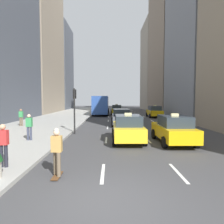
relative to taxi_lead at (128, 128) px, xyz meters
name	(u,v)px	position (x,y,z in m)	size (l,w,h in m)	color
ground_plane	(107,200)	(-1.20, -7.54, -0.88)	(160.00, 160.00, 0.00)	#3D3D3F
sidewalk_left	(67,116)	(-8.20, 19.46, -0.81)	(8.00, 66.00, 0.15)	#9E9E99
lane_markings	(128,119)	(1.40, 15.46, -0.87)	(5.72, 56.00, 0.01)	white
building_row_left	(26,38)	(-15.20, 21.40, 12.15)	(6.00, 54.55, 31.37)	gray
building_row_right	(184,27)	(10.80, 20.06, 13.46)	(6.00, 56.51, 36.11)	gray
taxi_lead	(128,128)	(0.00, 0.00, 0.00)	(2.02, 4.40, 1.87)	yellow
taxi_second	(154,111)	(5.60, 17.51, 0.00)	(2.02, 4.40, 1.87)	yellow
taxi_third	(173,129)	(2.80, -0.50, 0.00)	(2.02, 4.40, 1.87)	yellow
taxi_fourth	(117,110)	(0.00, 23.33, 0.00)	(2.02, 4.40, 1.87)	yellow
sedan_black_near	(121,117)	(0.00, 8.26, 0.00)	(2.02, 4.94, 1.72)	#565B66
city_bus	(101,105)	(-2.81, 23.69, 0.91)	(2.80, 11.61, 3.25)	#2D519E
skateboarder	(57,150)	(-2.99, -5.90, 0.08)	(0.36, 0.80, 1.75)	brown
pedestrian_near_curb	(3,143)	(-5.18, -5.28, 0.19)	(0.36, 0.22, 1.65)	#23232D
pedestrian_mid_block	(29,126)	(-6.24, -0.24, 0.19)	(0.36, 0.22, 1.65)	#383D51
pedestrian_far_walking	(21,117)	(-9.78, 6.54, 0.19)	(0.36, 0.22, 1.65)	brown
traffic_light_pole	(75,103)	(-3.95, 2.98, 1.53)	(0.24, 0.42, 3.60)	black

